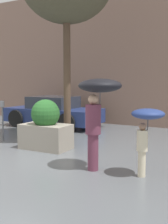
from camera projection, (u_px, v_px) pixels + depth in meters
ground_plane at (14, 159)px, 6.84m from camera, size 40.00×40.00×0.00m
building_facade at (115, 56)px, 12.22m from camera, size 18.00×0.30×6.00m
planter_box at (46, 127)px, 7.81m from camera, size 1.37×0.80×1.39m
person_adult at (98, 100)px, 5.83m from camera, size 0.90×0.90×1.93m
person_child at (146, 124)px, 5.43m from camera, size 0.64×0.64×1.35m
parked_car_near at (54, 112)px, 11.81m from camera, size 3.97×2.06×1.26m
parking_meter at (2, 112)px, 8.90m from camera, size 0.14×0.14×1.27m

